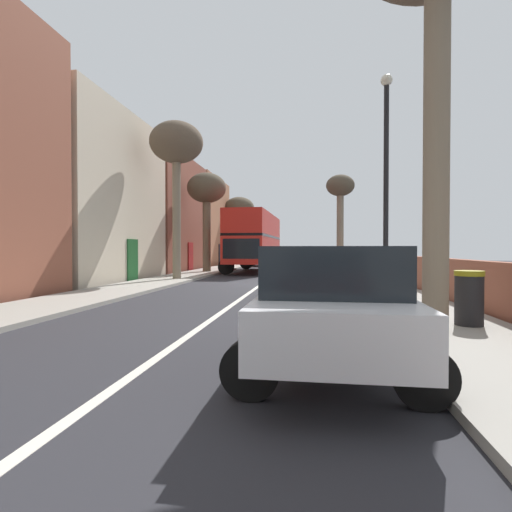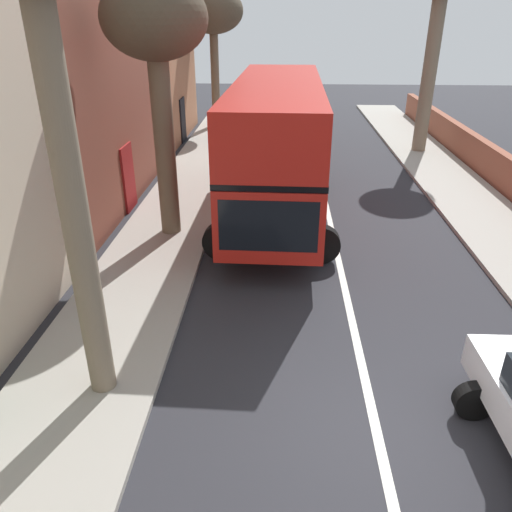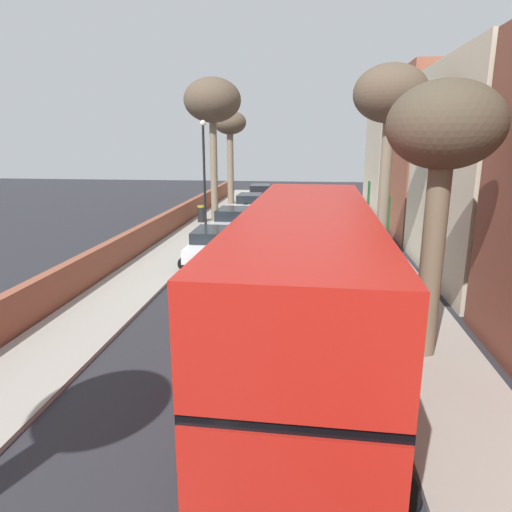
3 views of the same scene
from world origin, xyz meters
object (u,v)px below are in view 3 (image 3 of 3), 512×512
parked_car_white_right_1 (213,244)px  street_tree_left_2 (444,139)px  parked_car_silver_right_4 (233,222)px  litter_bin_right (202,214)px  parked_car_white_right_0 (250,204)px  street_tree_left_0 (390,101)px  parked_car_red_right_3 (260,193)px  street_tree_right_3 (230,127)px  street_tree_right_1 (212,103)px  double_decker_bus (306,288)px  lamppost_right (204,168)px

parked_car_white_right_1 → street_tree_left_2: 11.88m
parked_car_silver_right_4 → litter_bin_right: parked_car_silver_right_4 is taller
parked_car_white_right_0 → street_tree_left_0: (-7.01, 14.15, 5.83)m
parked_car_red_right_3 → litter_bin_right: parked_car_red_right_3 is taller
parked_car_white_right_0 → parked_car_white_right_1: size_ratio=1.04×
parked_car_silver_right_4 → street_tree_left_2: bearing=117.9°
parked_car_silver_right_4 → street_tree_right_3: size_ratio=0.55×
parked_car_white_right_0 → parked_car_silver_right_4: (0.00, 7.19, 0.02)m
street_tree_right_1 → street_tree_right_3: bearing=-87.5°
parked_car_white_right_1 → street_tree_left_2: bearing=131.0°
double_decker_bus → parked_car_white_right_1: 11.13m
parked_car_silver_right_4 → street_tree_left_0: street_tree_left_0 is taller
parked_car_white_right_1 → street_tree_left_2: (-7.21, 8.28, 4.53)m
parked_car_red_right_3 → street_tree_right_1: (2.02, 9.56, 6.70)m
street_tree_left_0 → lamppost_right: size_ratio=1.26×
litter_bin_right → parked_car_white_right_0: bearing=-134.5°
parked_car_white_right_0 → street_tree_left_0: bearing=116.3°
parked_car_white_right_0 → lamppost_right: bearing=73.5°
parked_car_white_right_0 → parked_car_silver_right_4: 7.19m
parked_car_red_right_3 → street_tree_left_0: (-7.01, 21.39, 5.84)m
street_tree_right_1 → street_tree_left_0: bearing=127.4°
parked_car_white_right_0 → street_tree_left_2: bearing=109.1°
street_tree_left_0 → parked_car_red_right_3: bearing=-71.9°
parked_car_white_right_1 → parked_car_silver_right_4: parked_car_silver_right_4 is taller
parked_car_red_right_3 → street_tree_right_1: size_ratio=0.47×
street_tree_right_1 → lamppost_right: street_tree_right_1 is taller
street_tree_left_0 → street_tree_left_2: 6.80m
parked_car_silver_right_4 → street_tree_right_3: street_tree_right_3 is taller
parked_car_red_right_3 → street_tree_right_1: street_tree_right_1 is taller
double_decker_bus → parked_car_white_right_1: size_ratio=2.50×
parked_car_white_right_1 → lamppost_right: 7.31m
street_tree_right_1 → parked_car_white_right_0: bearing=-130.9°
street_tree_left_0 → litter_bin_right: 16.16m
street_tree_right_1 → double_decker_bus: bearing=106.9°
parked_car_white_right_0 → parked_car_white_right_1: (0.00, 12.54, -0.04)m
street_tree_right_1 → street_tree_left_2: 20.78m
street_tree_left_0 → double_decker_bus: bearing=71.9°
street_tree_right_3 → parked_car_red_right_3: bearing=-155.5°
parked_car_silver_right_4 → street_tree_right_1: (2.02, -4.86, 6.67)m
parked_car_white_right_0 → litter_bin_right: bearing=45.5°
parked_car_white_right_1 → street_tree_left_2: size_ratio=0.62×
street_tree_left_0 → street_tree_right_3: street_tree_left_0 is taller
parked_car_silver_right_4 → street_tree_left_2: size_ratio=0.63×
lamppost_right → parked_car_silver_right_4: bearing=148.4°
parked_car_silver_right_4 → lamppost_right: size_ratio=0.66×
parked_car_white_right_0 → parked_car_silver_right_4: bearing=90.0°
street_tree_left_2 → lamppost_right: 17.35m
street_tree_left_2 → double_decker_bus: bearing=32.6°
double_decker_bus → street_tree_right_3: bearing=-77.1°
street_tree_left_0 → street_tree_left_2: street_tree_left_0 is taller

